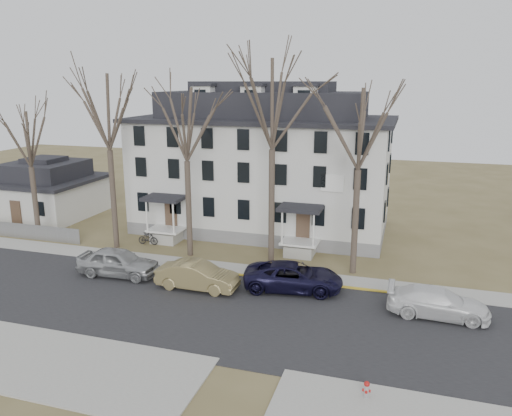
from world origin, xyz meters
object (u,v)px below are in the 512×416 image
(boarding_house, at_px, (263,165))
(tree_bungalow, at_px, (28,135))
(tree_center, at_px, (272,97))
(tree_mid_right, at_px, (360,123))
(car_navy, at_px, (293,277))
(car_white, at_px, (438,303))
(car_silver, at_px, (118,263))
(small_house, at_px, (47,191))
(car_tan, at_px, (197,276))
(tree_mid_left, at_px, (186,119))
(fire_hydrant, at_px, (366,390))
(bicycle_left, at_px, (151,234))
(tree_far_left, at_px, (107,107))
(bicycle_right, at_px, (148,239))

(boarding_house, xyz_separation_m, tree_bungalow, (-16.00, -8.15, 2.74))
(boarding_house, height_order, tree_center, tree_center)
(tree_center, height_order, tree_mid_right, tree_center)
(car_navy, bearing_deg, car_white, -105.98)
(car_silver, bearing_deg, boarding_house, -26.28)
(small_house, xyz_separation_m, car_tan, (19.92, -11.58, -1.44))
(tree_mid_left, distance_m, car_white, 19.34)
(small_house, relative_size, fire_hydrant, 11.11)
(tree_bungalow, relative_size, car_tan, 2.18)
(bicycle_left, bearing_deg, car_navy, -85.84)
(car_white, bearing_deg, car_tan, 92.27)
(tree_far_left, xyz_separation_m, tree_center, (12.00, 0.00, 0.74))
(tree_center, height_order, car_white, tree_center)
(tree_far_left, bearing_deg, tree_center, 0.00)
(tree_center, xyz_separation_m, car_silver, (-8.73, -4.93, -10.19))
(car_silver, height_order, car_white, car_silver)
(fire_hydrant, bearing_deg, tree_center, 119.47)
(tree_mid_left, xyz_separation_m, car_tan, (2.92, -5.38, -8.79))
(boarding_house, bearing_deg, car_white, -44.30)
(bicycle_left, height_order, fire_hydrant, bicycle_left)
(tree_mid_left, xyz_separation_m, car_navy, (8.42, -3.85, -8.80))
(boarding_house, distance_m, car_navy, 13.94)
(car_white, distance_m, bicycle_left, 22.16)
(car_tan, height_order, car_navy, car_tan)
(tree_bungalow, bearing_deg, car_silver, -25.66)
(bicycle_right, xyz_separation_m, fire_hydrant, (17.48, -14.39, -0.08))
(car_white, bearing_deg, boarding_house, 46.29)
(car_silver, bearing_deg, tree_bungalow, 61.71)
(tree_center, bearing_deg, bicycle_left, 167.09)
(small_house, bearing_deg, tree_mid_right, -12.27)
(tree_bungalow, xyz_separation_m, bicycle_right, (9.03, 1.11, -7.64))
(tree_mid_right, bearing_deg, tree_mid_left, 180.00)
(tree_mid_left, height_order, tree_center, tree_center)
(tree_center, height_order, fire_hydrant, tree_center)
(tree_far_left, xyz_separation_m, tree_bungalow, (-7.00, 0.00, -2.22))
(tree_bungalow, distance_m, bicycle_left, 11.77)
(tree_mid_left, bearing_deg, bicycle_right, 164.40)
(tree_center, bearing_deg, car_tan, -119.78)
(tree_bungalow, height_order, car_navy, tree_bungalow)
(small_house, bearing_deg, bicycle_right, -21.33)
(small_house, height_order, tree_center, tree_center)
(car_tan, bearing_deg, small_house, 60.31)
(car_navy, bearing_deg, small_house, 60.51)
(tree_far_left, height_order, tree_bungalow, tree_far_left)
(tree_center, height_order, bicycle_right, tree_center)
(tree_center, xyz_separation_m, bicycle_right, (-9.97, 1.11, -10.61))
(tree_mid_left, distance_m, fire_hydrant, 21.06)
(car_silver, distance_m, car_tan, 5.67)
(tree_far_left, height_order, tree_mid_left, tree_far_left)
(tree_far_left, bearing_deg, tree_bungalow, 180.00)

